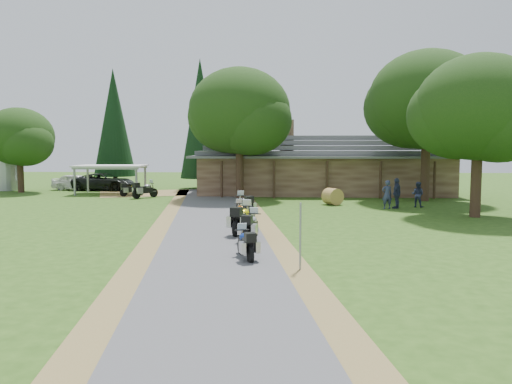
{
  "coord_description": "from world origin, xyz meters",
  "views": [
    {
      "loc": [
        2.53,
        -18.3,
        3.76
      ],
      "look_at": [
        1.29,
        6.3,
        1.6
      ],
      "focal_mm": 35.0,
      "sensor_mm": 36.0,
      "label": 1
    }
  ],
  "objects_px": {
    "silo": "(5,156)",
    "motorcycle_row_b": "(251,225)",
    "motorcycle_row_a": "(245,242)",
    "motorcycle_carport_a": "(132,189)",
    "hay_bale": "(333,197)",
    "lodge": "(322,164)",
    "motorcycle_carport_b": "(145,189)",
    "car_dark_suv": "(104,178)",
    "motorcycle_row_c": "(243,218)",
    "carport": "(111,179)",
    "motorcycle_row_e": "(244,204)",
    "motorcycle_row_d": "(242,211)",
    "car_white_sedan": "(76,180)"
  },
  "relations": [
    {
      "from": "silo",
      "to": "motorcycle_row_b",
      "type": "height_order",
      "value": "silo"
    },
    {
      "from": "motorcycle_row_a",
      "to": "motorcycle_row_b",
      "type": "relative_size",
      "value": 0.89
    },
    {
      "from": "motorcycle_row_a",
      "to": "motorcycle_carport_a",
      "type": "height_order",
      "value": "motorcycle_carport_a"
    },
    {
      "from": "motorcycle_row_a",
      "to": "hay_bale",
      "type": "bearing_deg",
      "value": -33.86
    },
    {
      "from": "lodge",
      "to": "motorcycle_carport_b",
      "type": "relative_size",
      "value": 10.76
    },
    {
      "from": "car_dark_suv",
      "to": "motorcycle_carport_a",
      "type": "xyz_separation_m",
      "value": [
        4.1,
        -5.28,
        -0.57
      ]
    },
    {
      "from": "car_dark_suv",
      "to": "motorcycle_row_c",
      "type": "distance_m",
      "value": 26.4
    },
    {
      "from": "silo",
      "to": "hay_bale",
      "type": "height_order",
      "value": "silo"
    },
    {
      "from": "carport",
      "to": "silo",
      "type": "bearing_deg",
      "value": 160.26
    },
    {
      "from": "motorcycle_row_e",
      "to": "lodge",
      "type": "bearing_deg",
      "value": -44.87
    },
    {
      "from": "motorcycle_row_c",
      "to": "motorcycle_row_e",
      "type": "distance_m",
      "value": 5.73
    },
    {
      "from": "motorcycle_carport_b",
      "to": "motorcycle_row_d",
      "type": "bearing_deg",
      "value": -106.07
    },
    {
      "from": "carport",
      "to": "motorcycle_row_a",
      "type": "bearing_deg",
      "value": -64.4
    },
    {
      "from": "lodge",
      "to": "silo",
      "type": "distance_m",
      "value": 28.46
    },
    {
      "from": "motorcycle_row_c",
      "to": "motorcycle_carport_a",
      "type": "distance_m",
      "value": 19.76
    },
    {
      "from": "motorcycle_row_b",
      "to": "motorcycle_row_c",
      "type": "relative_size",
      "value": 0.89
    },
    {
      "from": "car_white_sedan",
      "to": "motorcycle_row_b",
      "type": "bearing_deg",
      "value": -141.89
    },
    {
      "from": "lodge",
      "to": "car_dark_suv",
      "type": "bearing_deg",
      "value": 175.23
    },
    {
      "from": "motorcycle_row_c",
      "to": "motorcycle_row_d",
      "type": "distance_m",
      "value": 3.36
    },
    {
      "from": "motorcycle_row_d",
      "to": "hay_bale",
      "type": "height_order",
      "value": "motorcycle_row_d"
    },
    {
      "from": "carport",
      "to": "hay_bale",
      "type": "distance_m",
      "value": 18.98
    },
    {
      "from": "motorcycle_row_a",
      "to": "motorcycle_row_d",
      "type": "distance_m",
      "value": 8.33
    },
    {
      "from": "car_white_sedan",
      "to": "lodge",
      "type": "bearing_deg",
      "value": -92.4
    },
    {
      "from": "motorcycle_row_a",
      "to": "car_dark_suv",
      "type": "bearing_deg",
      "value": 10.07
    },
    {
      "from": "car_dark_suv",
      "to": "motorcycle_carport_b",
      "type": "bearing_deg",
      "value": -133.8
    },
    {
      "from": "motorcycle_row_c",
      "to": "motorcycle_carport_a",
      "type": "xyz_separation_m",
      "value": [
        -10.09,
        16.99,
        -0.14
      ]
    },
    {
      "from": "lodge",
      "to": "motorcycle_row_c",
      "type": "bearing_deg",
      "value": -103.99
    },
    {
      "from": "motorcycle_row_a",
      "to": "motorcycle_carport_b",
      "type": "relative_size",
      "value": 0.84
    },
    {
      "from": "car_dark_suv",
      "to": "motorcycle_carport_a",
      "type": "bearing_deg",
      "value": -135.65
    },
    {
      "from": "motorcycle_row_d",
      "to": "motorcycle_row_e",
      "type": "distance_m",
      "value": 2.38
    },
    {
      "from": "silo",
      "to": "motorcycle_row_a",
      "type": "xyz_separation_m",
      "value": [
        23.73,
        -27.21,
        -2.49
      ]
    },
    {
      "from": "motorcycle_carport_a",
      "to": "car_dark_suv",
      "type": "bearing_deg",
      "value": 91.8
    },
    {
      "from": "lodge",
      "to": "car_dark_suv",
      "type": "relative_size",
      "value": 3.55
    },
    {
      "from": "car_dark_suv",
      "to": "motorcycle_row_c",
      "type": "relative_size",
      "value": 2.87
    },
    {
      "from": "car_white_sedan",
      "to": "motorcycle_row_c",
      "type": "height_order",
      "value": "car_white_sedan"
    },
    {
      "from": "lodge",
      "to": "hay_bale",
      "type": "relative_size",
      "value": 19.27
    },
    {
      "from": "motorcycle_row_a",
      "to": "motorcycle_row_e",
      "type": "height_order",
      "value": "motorcycle_row_e"
    },
    {
      "from": "car_white_sedan",
      "to": "car_dark_suv",
      "type": "relative_size",
      "value": 0.91
    },
    {
      "from": "lodge",
      "to": "motorcycle_row_e",
      "type": "height_order",
      "value": "lodge"
    },
    {
      "from": "car_dark_suv",
      "to": "motorcycle_row_a",
      "type": "distance_m",
      "value": 30.92
    },
    {
      "from": "lodge",
      "to": "motorcycle_row_c",
      "type": "height_order",
      "value": "lodge"
    },
    {
      "from": "motorcycle_row_d",
      "to": "motorcycle_carport_b",
      "type": "height_order",
      "value": "motorcycle_carport_b"
    },
    {
      "from": "motorcycle_row_c",
      "to": "motorcycle_carport_a",
      "type": "bearing_deg",
      "value": 45.07
    },
    {
      "from": "motorcycle_carport_b",
      "to": "motorcycle_row_e",
      "type": "bearing_deg",
      "value": -100.42
    },
    {
      "from": "motorcycle_carport_b",
      "to": "motorcycle_row_b",
      "type": "bearing_deg",
      "value": -112.43
    },
    {
      "from": "motorcycle_carport_b",
      "to": "hay_bale",
      "type": "bearing_deg",
      "value": -66.23
    },
    {
      "from": "car_white_sedan",
      "to": "motorcycle_row_d",
      "type": "xyz_separation_m",
      "value": [
        16.55,
        -19.14,
        -0.34
      ]
    },
    {
      "from": "motorcycle_row_a",
      "to": "hay_bale",
      "type": "xyz_separation_m",
      "value": [
        4.65,
        16.64,
        -0.01
      ]
    },
    {
      "from": "motorcycle_row_d",
      "to": "motorcycle_row_e",
      "type": "bearing_deg",
      "value": -24.03
    },
    {
      "from": "motorcycle_row_a",
      "to": "motorcycle_row_b",
      "type": "xyz_separation_m",
      "value": [
        -0.01,
        3.4,
        0.07
      ]
    }
  ]
}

